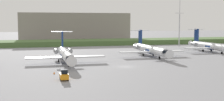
{
  "coord_description": "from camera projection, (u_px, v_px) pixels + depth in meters",
  "views": [
    {
      "loc": [
        -23.16,
        -75.69,
        12.23
      ],
      "look_at": [
        0.0,
        14.65,
        3.0
      ],
      "focal_mm": 47.4,
      "sensor_mm": 36.0,
      "label": 1
    }
  ],
  "objects": [
    {
      "name": "regional_jet_second",
      "position": [
        65.0,
        54.0,
        87.44
      ],
      "size": [
        22.81,
        31.0,
        9.0
      ],
      "color": "silver",
      "rests_on": "ground"
    },
    {
      "name": "grass_berm",
      "position": [
        82.0,
        42.0,
        154.06
      ],
      "size": [
        320.0,
        20.0,
        2.48
      ],
      "primitive_type": "cube",
      "color": "#4C6B38",
      "rests_on": "ground"
    },
    {
      "name": "antenna_mast",
      "position": [
        179.0,
        25.0,
        142.16
      ],
      "size": [
        4.4,
        0.5,
        24.75
      ],
      "color": "#B2B2B7",
      "rests_on": "ground"
    },
    {
      "name": "regional_jet_third",
      "position": [
        150.0,
        49.0,
        103.19
      ],
      "size": [
        22.81,
        31.0,
        9.0
      ],
      "color": "silver",
      "rests_on": "ground"
    },
    {
      "name": "ground_plane",
      "position": [
        102.0,
        55.0,
        108.81
      ],
      "size": [
        500.0,
        500.0,
        0.0
      ],
      "primitive_type": "plane",
      "color": "gray"
    },
    {
      "name": "regional_jet_fourth",
      "position": [
        210.0,
        46.0,
        118.16
      ],
      "size": [
        22.81,
        31.0,
        9.0
      ],
      "color": "silver",
      "rests_on": "ground"
    },
    {
      "name": "safety_cone_front_marker",
      "position": [
        54.0,
        73.0,
        68.83
      ],
      "size": [
        0.44,
        0.44,
        0.55
      ],
      "primitive_type": "cone",
      "color": "orange",
      "rests_on": "ground"
    },
    {
      "name": "baggage_tug",
      "position": [
        64.0,
        75.0,
        61.52
      ],
      "size": [
        1.72,
        3.2,
        2.3
      ],
      "color": "orange",
      "rests_on": "ground"
    },
    {
      "name": "safety_cone_mid_marker",
      "position": [
        66.0,
        73.0,
        68.72
      ],
      "size": [
        0.44,
        0.44,
        0.55
      ],
      "primitive_type": "cone",
      "color": "orange",
      "rests_on": "ground"
    },
    {
      "name": "distant_hangar",
      "position": [
        74.0,
        27.0,
        187.33
      ],
      "size": [
        67.06,
        23.56,
        17.31
      ],
      "primitive_type": "cube",
      "color": "gray",
      "rests_on": "ground"
    }
  ]
}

